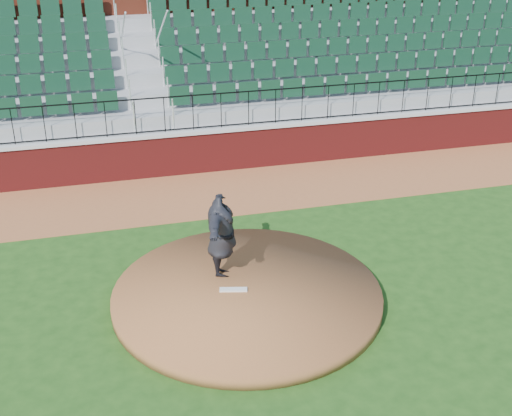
# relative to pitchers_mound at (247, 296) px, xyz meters

# --- Properties ---
(ground) EXTENTS (90.00, 90.00, 0.00)m
(ground) POSITION_rel_pitchers_mound_xyz_m (0.59, 0.04, -0.12)
(ground) COLOR #1D4313
(ground) RESTS_ON ground
(warning_track) EXTENTS (34.00, 3.20, 0.01)m
(warning_track) POSITION_rel_pitchers_mound_xyz_m (0.59, 5.44, -0.12)
(warning_track) COLOR brown
(warning_track) RESTS_ON ground
(field_wall) EXTENTS (34.00, 0.35, 1.20)m
(field_wall) POSITION_rel_pitchers_mound_xyz_m (0.59, 7.04, 0.47)
(field_wall) COLOR maroon
(field_wall) RESTS_ON ground
(wall_cap) EXTENTS (34.00, 0.45, 0.10)m
(wall_cap) POSITION_rel_pitchers_mound_xyz_m (0.59, 7.04, 1.12)
(wall_cap) COLOR #B7B7B7
(wall_cap) RESTS_ON field_wall
(wall_railing) EXTENTS (34.00, 0.05, 1.00)m
(wall_railing) POSITION_rel_pitchers_mound_xyz_m (0.59, 7.04, 1.67)
(wall_railing) COLOR black
(wall_railing) RESTS_ON wall_cap
(seating_stands) EXTENTS (34.00, 5.10, 4.60)m
(seating_stands) POSITION_rel_pitchers_mound_xyz_m (0.59, 9.76, 2.18)
(seating_stands) COLOR gray
(seating_stands) RESTS_ON ground
(concourse_wall) EXTENTS (34.00, 0.50, 5.50)m
(concourse_wall) POSITION_rel_pitchers_mound_xyz_m (0.59, 12.56, 2.62)
(concourse_wall) COLOR maroon
(concourse_wall) RESTS_ON ground
(pitchers_mound) EXTENTS (5.40, 5.40, 0.25)m
(pitchers_mound) POSITION_rel_pitchers_mound_xyz_m (0.00, 0.00, 0.00)
(pitchers_mound) COLOR brown
(pitchers_mound) RESTS_ON ground
(pitching_rubber) EXTENTS (0.57, 0.26, 0.04)m
(pitching_rubber) POSITION_rel_pitchers_mound_xyz_m (-0.27, 0.07, 0.14)
(pitching_rubber) COLOR silver
(pitching_rubber) RESTS_ON pitchers_mound
(pitcher) EXTENTS (1.12, 2.24, 1.76)m
(pitcher) POSITION_rel_pitchers_mound_xyz_m (-0.35, 0.74, 1.00)
(pitcher) COLOR black
(pitcher) RESTS_ON pitchers_mound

